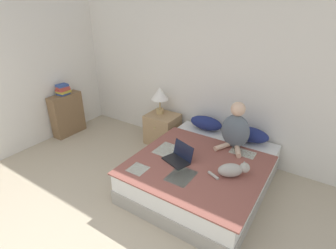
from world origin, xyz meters
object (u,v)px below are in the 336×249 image
Objects in this scene: laptop_open at (178,157)px; table_lamp at (160,95)px; pillow_near at (206,123)px; pillow_far at (250,134)px; book_stack_top at (63,90)px; bed at (203,172)px; person_sitting at (235,129)px; bookshelf at (67,114)px; cat_tabby at (233,170)px; nightstand at (162,129)px.

table_lamp is (-0.99, 1.00, 0.38)m from laptop_open.
table_lamp is at bearing -177.52° from pillow_near.
book_stack_top reaches higher than pillow_far.
pillow_far reaches higher than bed.
person_sitting is 3.18m from bookshelf.
person_sitting reaches higher than laptop_open.
laptop_open is at bearing -136.75° from bed.
cat_tabby is (0.10, -0.97, -0.02)m from pillow_far.
nightstand is (-0.92, 0.96, -0.24)m from laptop_open.
table_lamp is at bearing 114.03° from cat_tabby.
person_sitting is 1.55× the size of cat_tabby.
person_sitting is at bearing -10.10° from table_lamp.
pillow_near is 2.30× the size of book_stack_top.
bookshelf reaches higher than bed.
laptop_open is 2.66m from bookshelf.
nightstand is 0.63m from table_lamp.
cat_tabby is 1.87× the size of book_stack_top.
table_lamp reaches higher than bed.
laptop_open reaches higher than nightstand.
nightstand is (-0.81, -0.08, -0.30)m from pillow_near.
cat_tabby is at bearing -28.70° from table_lamp.
bed is 8.18× the size of book_stack_top.
pillow_near reaches higher than cat_tabby.
book_stack_top is (-3.12, -0.47, 0.14)m from person_sitting.
cat_tabby is 1.07× the size of laptop_open.
person_sitting is (0.22, 0.51, 0.52)m from bed.
pillow_far is 2.30× the size of book_stack_top.
pillow_near is 1.05m from laptop_open.
pillow_far is at bearing 2.92° from nightstand.
pillow_near is at bearing 180.00° from pillow_far.
cat_tabby is (0.82, -0.97, -0.02)m from pillow_near.
pillow_far is (0.73, 0.00, 0.00)m from pillow_near.
bookshelf is at bearing -166.74° from pillow_far.
cat_tabby reaches higher than nightstand.
table_lamp reaches higher than laptop_open.
table_lamp is 1.81m from book_stack_top.
table_lamp is (-1.71, 0.93, 0.34)m from cat_tabby.
person_sitting reaches higher than pillow_near.
bed is at bearing -113.84° from person_sitting.
pillow_near is at bearing 5.54° from nightstand.
bed is at bearing 123.08° from cat_tabby.
laptop_open is 2.69m from book_stack_top.
laptop_open is at bearing -120.48° from pillow_far.
laptop_open is at bearing -46.45° from nightstand.
nightstand is 1.96m from book_stack_top.
book_stack_top reaches higher than nightstand.
person_sitting is at bearing 66.16° from bed.
laptop_open is 0.52× the size of bookshelf.
person_sitting reaches higher than bookshelf.
bookshelf is at bearing -163.14° from pillow_near.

